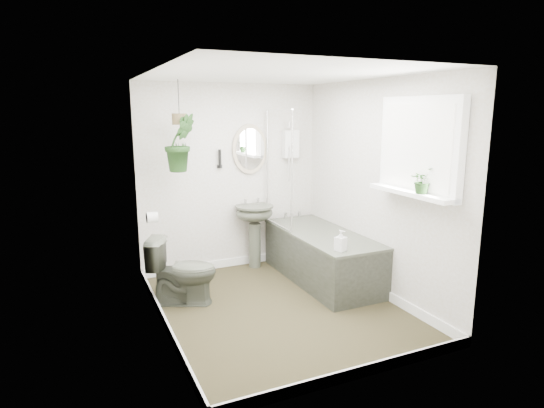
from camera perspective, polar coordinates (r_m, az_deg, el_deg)
name	(u,v)px	position (r m, az deg, el deg)	size (l,w,h in m)	color
floor	(278,308)	(4.77, 0.76, -12.92)	(2.30, 2.80, 0.02)	#2A2818
ceiling	(279,73)	(4.35, 0.85, 16.11)	(2.30, 2.80, 0.02)	white
wall_back	(231,178)	(5.70, -5.22, 3.31)	(2.30, 0.02, 2.30)	silver
wall_front	(364,231)	(3.22, 11.50, -3.36)	(2.30, 0.02, 2.30)	silver
wall_left	(158,207)	(4.07, -14.17, -0.37)	(0.02, 2.80, 2.30)	silver
wall_right	(376,189)	(5.01, 12.92, 1.91)	(0.02, 2.80, 2.30)	silver
skirting	(278,303)	(4.74, 0.76, -12.26)	(2.30, 2.80, 0.10)	white
bathtub	(322,256)	(5.42, 6.24, -6.50)	(0.72, 1.72, 0.58)	#44483B
bath_screen	(279,169)	(5.48, 0.87, 4.39)	(0.04, 0.72, 1.40)	silver
shower_box	(291,144)	(5.91, 2.35, 7.54)	(0.20, 0.10, 0.35)	white
oval_mirror	(250,149)	(5.71, -2.77, 6.90)	(0.46, 0.03, 0.62)	#BCAA8C
wall_sconce	(220,159)	(5.58, -6.56, 5.69)	(0.04, 0.04, 0.22)	black
toilet_roll_holder	(152,217)	(4.81, -14.82, -1.63)	(0.11, 0.11, 0.11)	white
window_recess	(420,147)	(4.37, 18.04, 6.86)	(0.08, 1.00, 0.90)	white
window_sill	(411,193)	(4.37, 17.01, 1.37)	(0.18, 1.00, 0.04)	white
window_blinds	(416,147)	(4.34, 17.59, 6.86)	(0.01, 0.86, 0.76)	white
toilet	(183,271)	(4.83, -11.15, -8.21)	(0.39, 0.69, 0.70)	#44483B
pedestal_sink	(255,236)	(5.79, -2.19, -4.06)	(0.48, 0.41, 0.81)	#44483B
sill_plant	(422,180)	(4.23, 18.33, 2.83)	(0.21, 0.18, 0.23)	black
hanging_plant	(180,143)	(5.10, -11.43, 7.54)	(0.35, 0.28, 0.63)	black
soap_bottle	(341,241)	(4.65, 8.61, -4.55)	(0.10, 0.10, 0.21)	#2C2425
hanging_pot	(179,119)	(5.09, -11.55, 10.41)	(0.16, 0.16, 0.12)	brown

